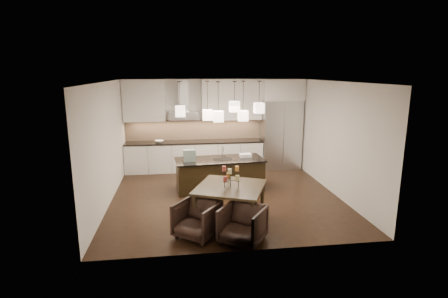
{
  "coord_description": "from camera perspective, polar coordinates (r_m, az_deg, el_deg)",
  "views": [
    {
      "loc": [
        -1.12,
        -8.16,
        3.04
      ],
      "look_at": [
        0.0,
        0.2,
        1.15
      ],
      "focal_mm": 28.0,
      "sensor_mm": 36.0,
      "label": 1
    }
  ],
  "objects": [
    {
      "name": "hood_chimney",
      "position": [
        10.78,
        -6.65,
        8.71
      ],
      "size": [
        0.3,
        0.28,
        0.96
      ],
      "primitive_type": "cube",
      "color": "#B7B7BA",
      "rests_on": "hood_canopy"
    },
    {
      "name": "fruit_bowl",
      "position": [
        10.76,
        -10.51,
        1.23
      ],
      "size": [
        0.28,
        0.28,
        0.06
      ],
      "primitive_type": "imported",
      "rotation": [
        0.0,
        0.0,
        0.1
      ],
      "color": "silver",
      "rests_on": "countertop"
    },
    {
      "name": "armchair_right",
      "position": [
        6.43,
        3.05,
        -12.22
      ],
      "size": [
        1.02,
        1.03,
        0.68
      ],
      "primitive_type": "imported",
      "rotation": [
        0.0,
        0.0,
        -0.61
      ],
      "color": "black",
      "rests_on": "floor"
    },
    {
      "name": "food_container",
      "position": [
        9.25,
        3.52,
        -1.05
      ],
      "size": [
        0.32,
        0.23,
        0.09
      ],
      "primitive_type": "cube",
      "rotation": [
        0.0,
        0.0,
        0.08
      ],
      "color": "silver",
      "rests_on": "island_top"
    },
    {
      "name": "island_top",
      "position": [
        9.04,
        -0.72,
        -1.75
      ],
      "size": [
        2.35,
        1.13,
        0.04
      ],
      "primitive_type": "cube",
      "rotation": [
        0.0,
        0.0,
        0.08
      ],
      "color": "black",
      "rests_on": "island_body"
    },
    {
      "name": "pendant_a",
      "position": [
        8.67,
        -7.16,
        6.14
      ],
      "size": [
        0.24,
        0.24,
        0.26
      ],
      "primitive_type": "cube",
      "color": "beige",
      "rests_on": "ceiling"
    },
    {
      "name": "candle_a",
      "position": [
        6.97,
        2.2,
        -4.74
      ],
      "size": [
        0.1,
        0.1,
        0.1
      ],
      "primitive_type": "cylinder",
      "rotation": [
        0.0,
        0.0,
        -0.4
      ],
      "color": "#D8D187",
      "rests_on": "candelabra"
    },
    {
      "name": "island_body",
      "position": [
        9.15,
        -0.72,
        -4.21
      ],
      "size": [
        2.27,
        1.05,
        0.78
      ],
      "primitive_type": "cube",
      "rotation": [
        0.0,
        0.0,
        0.08
      ],
      "color": "black",
      "rests_on": "floor"
    },
    {
      "name": "armchair_left",
      "position": [
        6.65,
        -4.43,
        -11.39
      ],
      "size": [
        1.02,
        1.03,
        0.68
      ],
      "primitive_type": "imported",
      "rotation": [
        0.0,
        0.0,
        -0.62
      ],
      "color": "black",
      "rests_on": "floor"
    },
    {
      "name": "upper_cab_right",
      "position": [
        10.89,
        1.24,
        8.07
      ],
      "size": [
        1.85,
        0.35,
        1.25
      ],
      "primitive_type": "cube",
      "color": "silver",
      "rests_on": "wall_back"
    },
    {
      "name": "upper_cab_left",
      "position": [
        10.81,
        -12.93,
        7.72
      ],
      "size": [
        1.25,
        0.35,
        1.25
      ],
      "primitive_type": "cube",
      "color": "silver",
      "rests_on": "wall_back"
    },
    {
      "name": "backsplash",
      "position": [
        11.05,
        -4.96,
        3.18
      ],
      "size": [
        4.21,
        0.02,
        0.63
      ],
      "primitive_type": "cube",
      "color": "tan",
      "rests_on": "countertop"
    },
    {
      "name": "pendant_b",
      "position": [
        8.92,
        -2.7,
        5.57
      ],
      "size": [
        0.24,
        0.24,
        0.26
      ],
      "primitive_type": "cube",
      "color": "beige",
      "rests_on": "ceiling"
    },
    {
      "name": "pendant_f",
      "position": [
        8.5,
        -0.95,
        5.34
      ],
      "size": [
        0.24,
        0.24,
        0.26
      ],
      "primitive_type": "cube",
      "color": "beige",
      "rests_on": "ceiling"
    },
    {
      "name": "candle_e",
      "position": [
        7.01,
        0.02,
        -3.23
      ],
      "size": [
        0.1,
        0.1,
        0.1
      ],
      "primitive_type": "cylinder",
      "rotation": [
        0.0,
        0.0,
        -0.4
      ],
      "color": "#9F3A36",
      "rests_on": "candelabra"
    },
    {
      "name": "candle_f",
      "position": [
        6.83,
        0.94,
        -3.66
      ],
      "size": [
        0.1,
        0.1,
        0.1
      ],
      "primitive_type": "cylinder",
      "rotation": [
        0.0,
        0.0,
        -0.4
      ],
      "color": "#D8D187",
      "rests_on": "candelabra"
    },
    {
      "name": "faucet",
      "position": [
        9.1,
        -0.29,
        -0.46
      ],
      "size": [
        0.1,
        0.22,
        0.34
      ],
      "primitive_type": null,
      "rotation": [
        0.0,
        0.0,
        0.08
      ],
      "color": "silver",
      "rests_on": "island_top"
    },
    {
      "name": "refrigerator",
      "position": [
        11.2,
        9.22,
        2.36
      ],
      "size": [
        1.2,
        0.72,
        2.15
      ],
      "primitive_type": "cube",
      "color": "#B7B7BA",
      "rests_on": "floor"
    },
    {
      "name": "countertop",
      "position": [
        10.82,
        -4.85,
        1.17
      ],
      "size": [
        4.21,
        0.66,
        0.04
      ],
      "primitive_type": "cube",
      "color": "black",
      "rests_on": "lower_cabinets"
    },
    {
      "name": "pendant_e",
      "position": [
        8.95,
        5.73,
        6.67
      ],
      "size": [
        0.24,
        0.24,
        0.26
      ],
      "primitive_type": "cube",
      "color": "beige",
      "rests_on": "ceiling"
    },
    {
      "name": "wall_left",
      "position": [
        8.49,
        -18.62,
        0.81
      ],
      "size": [
        0.02,
        5.5,
        2.8
      ],
      "primitive_type": "cube",
      "color": "silver",
      "rests_on": "ground"
    },
    {
      "name": "wall_back",
      "position": [
        11.1,
        -1.75,
        4.13
      ],
      "size": [
        5.5,
        0.02,
        2.8
      ],
      "primitive_type": "cube",
      "color": "silver",
      "rests_on": "ground"
    },
    {
      "name": "hood_canopy",
      "position": [
        10.72,
        -6.56,
        5.48
      ],
      "size": [
        0.9,
        0.52,
        0.24
      ],
      "primitive_type": "cube",
      "color": "#B7B7BA",
      "rests_on": "wall_back"
    },
    {
      "name": "pendant_d",
      "position": [
        9.01,
        3.12,
        5.44
      ],
      "size": [
        0.24,
        0.24,
        0.26
      ],
      "primitive_type": "cube",
      "color": "beige",
      "rests_on": "ceiling"
    },
    {
      "name": "pendant_c",
      "position": [
        8.68,
        1.71,
        6.94
      ],
      "size": [
        0.24,
        0.24,
        0.26
      ],
      "primitive_type": "cube",
      "color": "beige",
      "rests_on": "ceiling"
    },
    {
      "name": "fridge_panel",
      "position": [
        11.04,
        9.48,
        9.52
      ],
      "size": [
        1.26,
        0.72,
        0.65
      ],
      "primitive_type": "cube",
      "color": "silver",
      "rests_on": "refrigerator"
    },
    {
      "name": "ceiling",
      "position": [
        8.24,
        0.19,
        11.03
      ],
      "size": [
        5.5,
        5.5,
        0.02
      ],
      "primitive_type": "cube",
      "color": "white",
      "rests_on": "wall_back"
    },
    {
      "name": "candle_d",
      "position": [
        7.02,
        2.14,
        -3.21
      ],
      "size": [
        0.1,
        0.1,
        0.1
      ],
      "primitive_type": "cylinder",
      "rotation": [
        0.0,
        0.0,
        -0.4
      ],
      "color": "orange",
      "rests_on": "candelabra"
    },
    {
      "name": "candle_c",
      "position": [
        6.91,
        0.21,
        -4.9
      ],
      "size": [
        0.1,
        0.1,
        0.1
      ],
      "primitive_type": "cylinder",
      "rotation": [
        0.0,
        0.0,
        -0.4
      ],
      "color": "#9F3A36",
      "rests_on": "candelabra"
    },
    {
      "name": "candelabra",
      "position": [
        6.99,
        1.04,
        -4.31
      ],
      "size": [
        0.49,
        0.49,
        0.46
      ],
      "primitive_type": null,
      "rotation": [
        0.0,
        0.0,
        -0.4
      ],
      "color": "black",
      "rests_on": "dining_table"
    },
    {
      "name": "floor",
      "position": [
        8.78,
        0.17,
        -7.69
      ],
      "size": [
        5.5,
        5.5,
        0.02
      ],
      "primitive_type": "cube",
      "color": "black",
      "rests_on": "ground"
    },
    {
      "name": "lower_cabinets",
      "position": [
        10.92,
        -4.81,
        -1.19
      ],
      "size": [
        4.21,
        0.62,
        0.88
      ],
      "primitive_type": "cube",
      "color": "silver",
      "rests_on": "floor"
    },
    {
      "name": "candle_b",
      "position": [
        7.13,
        0.72,
        -4.32
      ],
      "size": [
        0.1,
        0.1,
        0.1
      ],
      "primitive_type": "cylinder",
      "rotation": [
        0.0,
        0.0,
        -0.4
      ],
      "color": "orange",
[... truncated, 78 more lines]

